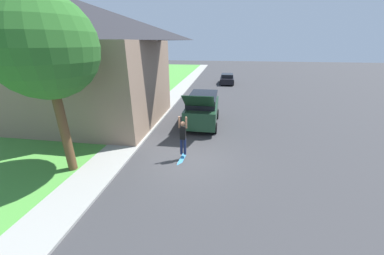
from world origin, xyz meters
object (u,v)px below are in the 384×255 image
object	(u,v)px
car_down_street	(227,79)
skateboard	(181,160)
lawn_tree_near	(44,48)
skateboarder	(183,135)
suv_parked	(203,108)

from	to	relation	value
car_down_street	skateboard	size ratio (longest dim) A/B	5.42
lawn_tree_near	skateboarder	world-z (taller)	lawn_tree_near
lawn_tree_near	skateboarder	bearing A→B (deg)	19.86
skateboarder	car_down_street	bearing A→B (deg)	84.40
skateboard	skateboarder	bearing A→B (deg)	74.71
suv_parked	skateboarder	xyz separation A→B (m)	(-0.41, -4.92, 0.13)
suv_parked	skateboarder	size ratio (longest dim) A/B	2.77
skateboard	suv_parked	bearing A→B (deg)	84.87
suv_parked	car_down_street	distance (m)	16.21
skateboarder	skateboard	size ratio (longest dim) A/B	2.55
car_down_street	skateboarder	world-z (taller)	skateboarder
lawn_tree_near	skateboard	bearing A→B (deg)	17.87
suv_parked	skateboarder	bearing A→B (deg)	-94.71
lawn_tree_near	car_down_street	world-z (taller)	lawn_tree_near
suv_parked	skateboard	distance (m)	5.25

